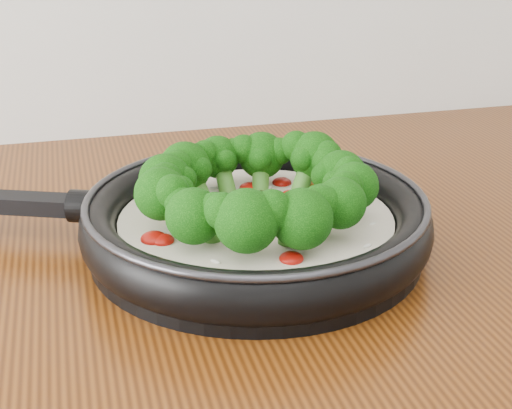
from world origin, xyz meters
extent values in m
cylinder|color=black|center=(0.05, 1.05, 0.91)|extent=(0.44, 0.44, 0.01)
torus|color=black|center=(0.05, 1.05, 0.93)|extent=(0.47, 0.47, 0.04)
torus|color=#2D2D33|center=(0.05, 1.05, 0.96)|extent=(0.45, 0.45, 0.01)
cube|color=black|center=(-0.20, 1.16, 0.94)|extent=(0.20, 0.11, 0.02)
cylinder|color=black|center=(-0.12, 1.12, 0.94)|extent=(0.04, 0.04, 0.03)
cylinder|color=white|center=(0.05, 1.05, 0.93)|extent=(0.37, 0.37, 0.02)
ellipsoid|color=#AD0F08|center=(0.09, 1.08, 0.94)|extent=(0.03, 0.03, 0.01)
ellipsoid|color=#AD0F08|center=(0.00, 1.03, 0.94)|extent=(0.02, 0.02, 0.01)
ellipsoid|color=#CA620D|center=(0.13, 1.13, 0.94)|extent=(0.02, 0.02, 0.01)
ellipsoid|color=#AD0F08|center=(0.07, 1.04, 0.94)|extent=(0.03, 0.03, 0.01)
ellipsoid|color=#AD0F08|center=(0.05, 0.95, 0.94)|extent=(0.03, 0.03, 0.01)
ellipsoid|color=#CA620D|center=(0.08, 1.07, 0.94)|extent=(0.02, 0.02, 0.01)
ellipsoid|color=#AD0F08|center=(0.04, 1.04, 0.94)|extent=(0.03, 0.03, 0.01)
ellipsoid|color=#AD0F08|center=(0.10, 1.09, 0.94)|extent=(0.03, 0.03, 0.01)
ellipsoid|color=#CA620D|center=(-0.03, 1.07, 0.94)|extent=(0.03, 0.03, 0.01)
ellipsoid|color=#AD0F08|center=(-0.05, 1.02, 0.94)|extent=(0.03, 0.03, 0.01)
ellipsoid|color=#AD0F08|center=(0.01, 1.03, 0.94)|extent=(0.02, 0.02, 0.01)
ellipsoid|color=#CA620D|center=(-0.01, 1.12, 0.94)|extent=(0.03, 0.03, 0.01)
ellipsoid|color=#AD0F08|center=(-0.06, 1.03, 0.94)|extent=(0.03, 0.03, 0.01)
ellipsoid|color=#AD0F08|center=(0.06, 1.13, 0.94)|extent=(0.03, 0.03, 0.01)
ellipsoid|color=#CA620D|center=(0.08, 1.09, 0.94)|extent=(0.04, 0.04, 0.01)
ellipsoid|color=#AD0F08|center=(0.10, 1.14, 0.94)|extent=(0.03, 0.03, 0.01)
ellipsoid|color=#AD0F08|center=(0.02, 1.08, 0.94)|extent=(0.03, 0.03, 0.01)
ellipsoid|color=#CA620D|center=(0.12, 1.01, 0.94)|extent=(0.03, 0.03, 0.01)
ellipsoid|color=#AD0F08|center=(0.04, 1.04, 0.94)|extent=(0.02, 0.02, 0.01)
ellipsoid|color=#AD0F08|center=(0.04, 1.07, 0.94)|extent=(0.03, 0.03, 0.01)
ellipsoid|color=#CA620D|center=(0.13, 1.12, 0.94)|extent=(0.03, 0.03, 0.01)
ellipsoid|color=white|center=(0.08, 1.12, 0.94)|extent=(0.01, 0.01, 0.00)
ellipsoid|color=white|center=(0.12, 1.03, 0.94)|extent=(0.01, 0.01, 0.00)
ellipsoid|color=white|center=(0.07, 0.98, 0.94)|extent=(0.01, 0.01, 0.00)
ellipsoid|color=white|center=(0.06, 0.95, 0.94)|extent=(0.01, 0.01, 0.00)
ellipsoid|color=white|center=(0.02, 1.08, 0.94)|extent=(0.01, 0.01, 0.00)
ellipsoid|color=white|center=(0.12, 1.08, 0.94)|extent=(0.01, 0.01, 0.00)
ellipsoid|color=white|center=(0.11, 1.05, 0.94)|extent=(0.01, 0.01, 0.00)
ellipsoid|color=white|center=(0.02, 1.14, 0.94)|extent=(0.01, 0.01, 0.00)
ellipsoid|color=white|center=(0.04, 1.13, 0.94)|extent=(0.01, 0.01, 0.00)
ellipsoid|color=white|center=(-0.05, 1.08, 0.94)|extent=(0.01, 0.01, 0.00)
ellipsoid|color=white|center=(0.04, 1.07, 0.94)|extent=(0.01, 0.01, 0.00)
ellipsoid|color=white|center=(0.10, 1.11, 0.94)|extent=(0.01, 0.01, 0.00)
ellipsoid|color=white|center=(0.13, 0.96, 0.94)|extent=(0.01, 0.01, 0.00)
ellipsoid|color=white|center=(0.17, 1.10, 0.94)|extent=(0.01, 0.01, 0.00)
ellipsoid|color=white|center=(0.05, 1.05, 0.94)|extent=(0.01, 0.01, 0.00)
ellipsoid|color=white|center=(0.05, 1.05, 0.94)|extent=(0.01, 0.01, 0.00)
ellipsoid|color=white|center=(0.11, 1.09, 0.94)|extent=(0.01, 0.01, 0.00)
ellipsoid|color=white|center=(0.03, 1.03, 0.94)|extent=(0.00, 0.01, 0.00)
ellipsoid|color=white|center=(0.05, 1.04, 0.94)|extent=(0.01, 0.01, 0.00)
ellipsoid|color=white|center=(0.07, 1.02, 0.94)|extent=(0.01, 0.01, 0.00)
ellipsoid|color=white|center=(0.01, 1.04, 0.94)|extent=(0.01, 0.01, 0.00)
ellipsoid|color=white|center=(-0.01, 0.96, 0.94)|extent=(0.01, 0.01, 0.00)
ellipsoid|color=white|center=(0.04, 1.06, 0.94)|extent=(0.01, 0.01, 0.00)
ellipsoid|color=white|center=(0.16, 1.01, 0.94)|extent=(0.01, 0.01, 0.00)
ellipsoid|color=white|center=(0.06, 1.13, 0.94)|extent=(0.01, 0.01, 0.00)
cylinder|color=#539832|center=(0.12, 1.02, 0.95)|extent=(0.04, 0.03, 0.04)
sphere|color=black|center=(0.14, 1.01, 0.98)|extent=(0.06, 0.06, 0.05)
sphere|color=black|center=(0.14, 1.03, 0.99)|extent=(0.04, 0.04, 0.03)
sphere|color=black|center=(0.13, 1.00, 0.98)|extent=(0.04, 0.04, 0.03)
sphere|color=black|center=(0.12, 1.02, 0.98)|extent=(0.03, 0.03, 0.02)
cylinder|color=#539832|center=(0.12, 1.06, 0.95)|extent=(0.03, 0.02, 0.04)
sphere|color=black|center=(0.14, 1.06, 0.97)|extent=(0.07, 0.07, 0.05)
sphere|color=black|center=(0.13, 1.08, 0.98)|extent=(0.04, 0.04, 0.03)
sphere|color=black|center=(0.14, 1.04, 0.98)|extent=(0.04, 0.04, 0.03)
sphere|color=black|center=(0.12, 1.06, 0.97)|extent=(0.03, 0.03, 0.03)
cylinder|color=#539832|center=(0.11, 1.10, 0.95)|extent=(0.04, 0.04, 0.04)
sphere|color=black|center=(0.13, 1.11, 0.98)|extent=(0.07, 0.07, 0.05)
sphere|color=black|center=(0.11, 1.12, 0.99)|extent=(0.04, 0.04, 0.03)
sphere|color=black|center=(0.14, 1.09, 0.98)|extent=(0.04, 0.04, 0.03)
sphere|color=black|center=(0.11, 1.10, 0.98)|extent=(0.04, 0.04, 0.03)
cylinder|color=#539832|center=(0.07, 1.13, 0.95)|extent=(0.03, 0.04, 0.04)
sphere|color=black|center=(0.08, 1.14, 0.97)|extent=(0.07, 0.07, 0.05)
sphere|color=black|center=(0.06, 1.14, 0.98)|extent=(0.04, 0.04, 0.03)
sphere|color=black|center=(0.10, 1.13, 0.98)|extent=(0.04, 0.04, 0.03)
sphere|color=black|center=(0.07, 1.12, 0.97)|extent=(0.03, 0.03, 0.03)
cylinder|color=#539832|center=(0.03, 1.13, 0.95)|extent=(0.02, 0.04, 0.04)
sphere|color=black|center=(0.03, 1.15, 0.97)|extent=(0.06, 0.06, 0.05)
sphere|color=black|center=(0.01, 1.14, 0.98)|extent=(0.04, 0.04, 0.03)
sphere|color=black|center=(0.05, 1.15, 0.98)|extent=(0.04, 0.04, 0.03)
sphere|color=black|center=(0.03, 1.13, 0.97)|extent=(0.03, 0.03, 0.02)
cylinder|color=#539832|center=(0.00, 1.11, 0.95)|extent=(0.04, 0.04, 0.04)
sphere|color=black|center=(-0.01, 1.13, 0.97)|extent=(0.07, 0.07, 0.06)
sphere|color=black|center=(-0.02, 1.11, 0.98)|extent=(0.05, 0.05, 0.04)
sphere|color=black|center=(0.01, 1.14, 0.98)|extent=(0.04, 0.04, 0.03)
sphere|color=black|center=(0.00, 1.11, 0.97)|extent=(0.04, 0.04, 0.03)
cylinder|color=#539832|center=(-0.02, 1.09, 0.95)|extent=(0.04, 0.03, 0.04)
sphere|color=black|center=(-0.04, 1.09, 0.97)|extent=(0.07, 0.07, 0.05)
sphere|color=black|center=(-0.04, 1.07, 0.98)|extent=(0.04, 0.04, 0.03)
sphere|color=black|center=(-0.02, 1.11, 0.98)|extent=(0.04, 0.04, 0.03)
sphere|color=black|center=(-0.02, 1.09, 0.97)|extent=(0.04, 0.04, 0.03)
cylinder|color=#539832|center=(-0.03, 1.05, 0.95)|extent=(0.04, 0.02, 0.04)
sphere|color=black|center=(-0.05, 1.05, 0.98)|extent=(0.07, 0.07, 0.05)
sphere|color=black|center=(-0.04, 1.03, 0.98)|extent=(0.04, 0.04, 0.03)
sphere|color=black|center=(-0.05, 1.07, 0.98)|extent=(0.04, 0.04, 0.03)
sphere|color=black|center=(-0.03, 1.05, 0.98)|extent=(0.03, 0.03, 0.03)
cylinder|color=#539832|center=(-0.01, 1.01, 0.95)|extent=(0.04, 0.04, 0.04)
sphere|color=black|center=(-0.03, 1.00, 0.97)|extent=(0.07, 0.07, 0.05)
sphere|color=black|center=(-0.01, 0.98, 0.98)|extent=(0.04, 0.04, 0.03)
sphere|color=black|center=(-0.03, 1.01, 0.98)|extent=(0.04, 0.04, 0.03)
sphere|color=black|center=(-0.01, 1.01, 0.97)|extent=(0.03, 0.03, 0.03)
cylinder|color=#539832|center=(0.02, 0.98, 0.95)|extent=(0.03, 0.04, 0.04)
sphere|color=black|center=(0.02, 0.96, 0.97)|extent=(0.08, 0.08, 0.06)
sphere|color=black|center=(0.04, 0.96, 0.98)|extent=(0.05, 0.05, 0.04)
sphere|color=black|center=(0.00, 0.97, 0.98)|extent=(0.04, 0.04, 0.03)
sphere|color=black|center=(0.02, 0.98, 0.98)|extent=(0.04, 0.04, 0.03)
cylinder|color=#539832|center=(0.06, 0.98, 0.95)|extent=(0.02, 0.04, 0.04)
sphere|color=black|center=(0.07, 0.96, 0.97)|extent=(0.07, 0.07, 0.06)
sphere|color=black|center=(0.08, 0.97, 0.98)|extent=(0.05, 0.05, 0.04)
sphere|color=black|center=(0.04, 0.96, 0.98)|extent=(0.04, 0.04, 0.03)
sphere|color=black|center=(0.06, 0.98, 0.97)|extent=(0.04, 0.04, 0.03)
cylinder|color=#539832|center=(0.10, 0.99, 0.95)|extent=(0.04, 0.04, 0.04)
sphere|color=black|center=(0.11, 0.98, 0.98)|extent=(0.06, 0.06, 0.05)
sphere|color=black|center=(0.12, 0.99, 0.98)|extent=(0.04, 0.04, 0.03)
sphere|color=black|center=(0.09, 0.97, 0.98)|extent=(0.04, 0.04, 0.03)
sphere|color=black|center=(0.10, 0.99, 0.98)|extent=(0.03, 0.03, 0.02)
camera|label=1|loc=(-0.13, 0.41, 1.23)|focal=50.39mm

